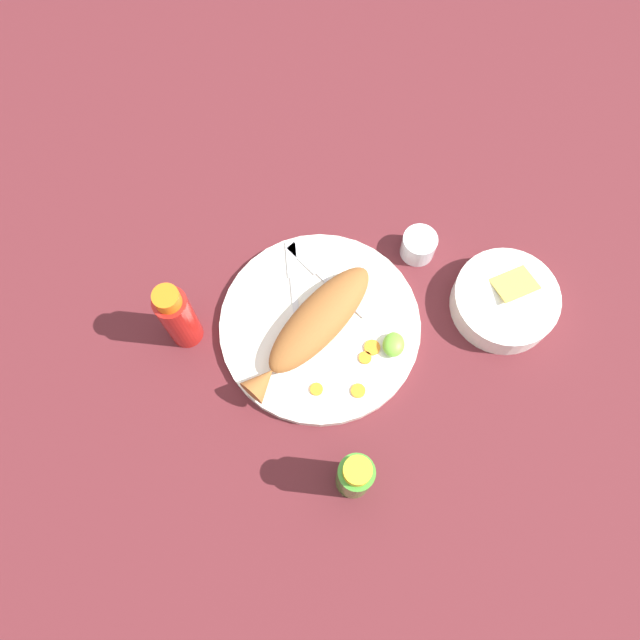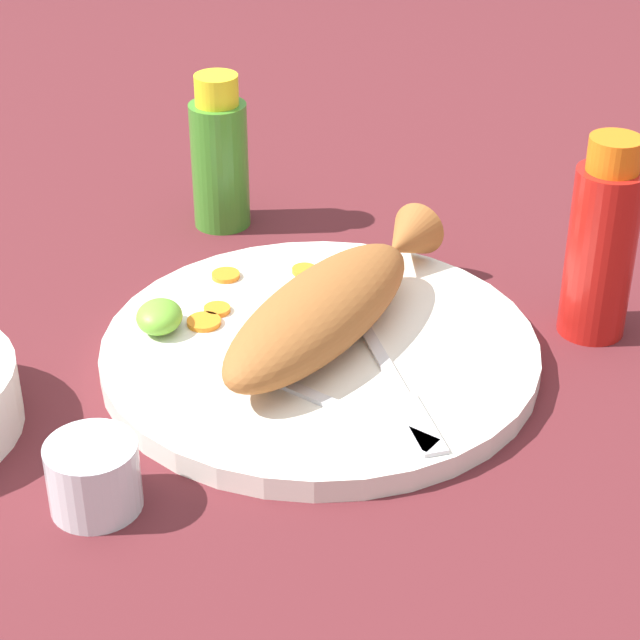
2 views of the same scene
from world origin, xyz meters
The scene contains 13 objects.
ground_plane centered at (0.00, 0.00, 0.00)m, with size 4.00×4.00×0.00m, color #561E23.
main_plate centered at (0.00, 0.00, 0.01)m, with size 0.34×0.34×0.02m, color white.
fried_fish centered at (-0.01, 0.01, 0.04)m, with size 0.28×0.20×0.05m.
fork_near centered at (0.06, 0.06, 0.02)m, with size 0.18×0.07×0.00m.
fork_far centered at (0.09, 0.01, 0.02)m, with size 0.12×0.16×0.00m.
carrot_slice_near centered at (-0.11, -0.02, 0.02)m, with size 0.02×0.02×0.00m, color orange.
carrot_slice_mid centered at (-0.10, -0.08, 0.02)m, with size 0.02×0.02×0.00m, color orange.
carrot_slice_far centered at (-0.04, -0.08, 0.02)m, with size 0.02×0.02×0.00m, color orange.
carrot_slice_extra centered at (-0.02, -0.09, 0.02)m, with size 0.03×0.03×0.00m, color orange.
lime_wedge_main centered at (-0.02, -0.13, 0.03)m, with size 0.04×0.04×0.02m, color #6BB233.
hot_sauce_bottle_red centered at (-0.05, 0.22, 0.08)m, with size 0.05×0.05×0.17m.
hot_sauce_bottle_green centered at (-0.24, -0.10, 0.07)m, with size 0.05×0.05×0.15m.
salt_cup centered at (0.17, -0.14, 0.02)m, with size 0.06×0.06×0.05m.
Camera 2 is at (0.75, 0.02, 0.50)m, focal length 65.00 mm.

